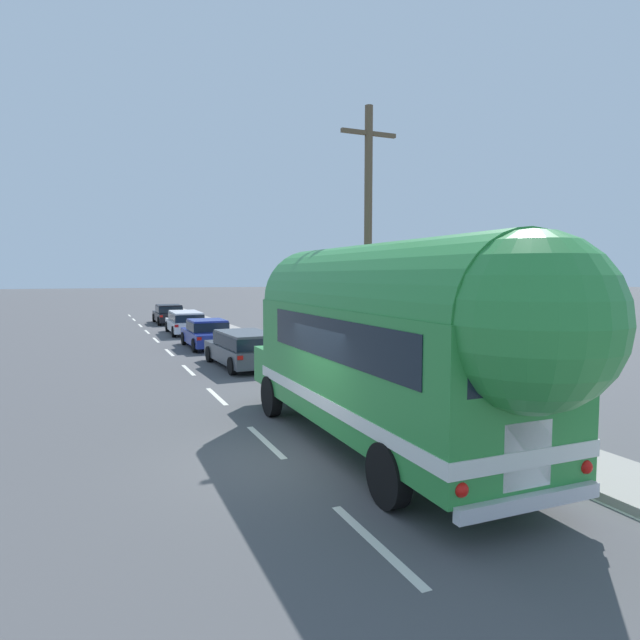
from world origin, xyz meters
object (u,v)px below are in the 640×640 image
at_px(painted_bus, 391,339).
at_px(car_second, 207,333).
at_px(utility_pole, 368,245).
at_px(car_third, 185,321).
at_px(car_lead, 244,347).
at_px(car_fourth, 169,313).

xyz_separation_m(painted_bus, car_second, (0.03, 17.37, -1.57)).
xyz_separation_m(utility_pole, car_second, (-2.53, 11.66, -3.69)).
distance_m(utility_pole, car_second, 12.49).
height_order(painted_bus, car_third, painted_bus).
distance_m(car_lead, car_third, 12.79).
xyz_separation_m(utility_pole, car_lead, (-2.38, 5.43, -3.63)).
bearing_deg(car_second, painted_bus, -90.11).
xyz_separation_m(car_third, car_fourth, (0.11, 7.87, -0.06)).
bearing_deg(car_fourth, car_lead, -89.99).
distance_m(painted_bus, car_lead, 11.24).
relative_size(painted_bus, car_second, 2.34).
xyz_separation_m(utility_pole, car_third, (-2.49, 18.21, -3.63)).
bearing_deg(car_third, car_lead, -89.47).
bearing_deg(car_second, car_third, 89.71).
height_order(utility_pole, car_third, utility_pole).
distance_m(utility_pole, car_lead, 6.95).
relative_size(utility_pole, car_third, 1.75).
bearing_deg(car_fourth, car_second, -90.58).
distance_m(utility_pole, car_third, 18.74).
height_order(car_second, car_fourth, same).
bearing_deg(car_fourth, car_third, -90.83).
xyz_separation_m(painted_bus, car_fourth, (0.18, 31.80, -1.56)).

